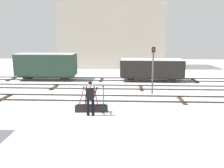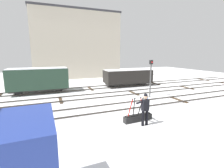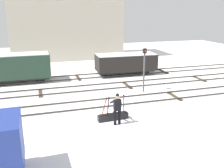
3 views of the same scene
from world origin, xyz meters
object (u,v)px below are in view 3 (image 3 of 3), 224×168
Objects in this scene: rail_worker at (117,107)px; freight_car_far_end at (17,67)px; signal_post at (144,65)px; switch_lever_frame at (113,116)px; freight_car_back_track at (126,63)px.

rail_worker is 0.33× the size of freight_car_far_end.
switch_lever_frame is at bearing -131.49° from signal_post.
signal_post reaches higher than freight_car_back_track.
signal_post is at bearing 45.46° from switch_lever_frame.
switch_lever_frame is 0.33× the size of freight_car_far_end.
switch_lever_frame is at bearing 90.12° from rail_worker.
freight_car_far_end is (-5.63, 9.74, 1.19)m from switch_lever_frame.
rail_worker is at bearing -61.60° from freight_car_far_end.
switch_lever_frame is 1.00m from rail_worker.
rail_worker is at bearing -110.74° from freight_car_back_track.
rail_worker is at bearing -127.38° from signal_post.
signal_post is at bearing -93.78° from freight_car_back_track.
signal_post is 0.61× the size of freight_car_far_end.
freight_car_back_track is (4.29, 10.37, 0.17)m from rail_worker.
freight_car_far_end is at bearing 116.98° from switch_lever_frame.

